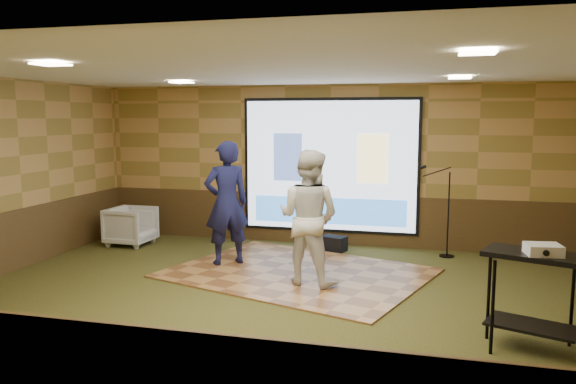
% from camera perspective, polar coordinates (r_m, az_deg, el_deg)
% --- Properties ---
extents(ground, '(9.00, 9.00, 0.00)m').
position_cam_1_polar(ground, '(7.51, -0.55, -11.03)').
color(ground, '#2D3719').
rests_on(ground, ground).
extents(room_shell, '(9.04, 7.04, 3.02)m').
position_cam_1_polar(room_shell, '(7.12, -0.57, 5.15)').
color(room_shell, tan).
rests_on(room_shell, ground).
extents(wainscot_back, '(9.00, 0.04, 0.95)m').
position_cam_1_polar(wainscot_back, '(10.69, 4.23, -2.78)').
color(wainscot_back, '#493118').
rests_on(wainscot_back, ground).
extents(projector_screen, '(3.32, 0.06, 2.52)m').
position_cam_1_polar(projector_screen, '(10.51, 4.24, 2.54)').
color(projector_screen, black).
rests_on(projector_screen, room_shell).
extents(downlight_nw, '(0.32, 0.32, 0.02)m').
position_cam_1_polar(downlight_nw, '(9.58, -10.77, 10.89)').
color(downlight_nw, '#FFE9BF').
rests_on(downlight_nw, room_shell).
extents(downlight_ne, '(0.32, 0.32, 0.02)m').
position_cam_1_polar(downlight_ne, '(8.70, 17.06, 11.04)').
color(downlight_ne, '#FFE9BF').
rests_on(downlight_ne, room_shell).
extents(downlight_sw, '(0.32, 0.32, 0.02)m').
position_cam_1_polar(downlight_sw, '(6.74, -22.95, 11.87)').
color(downlight_sw, '#FFE9BF').
rests_on(downlight_sw, room_shell).
extents(downlight_se, '(0.32, 0.32, 0.02)m').
position_cam_1_polar(downlight_se, '(5.42, 18.70, 13.26)').
color(downlight_se, '#FFE9BF').
rests_on(downlight_se, room_shell).
extents(dance_floor, '(4.42, 3.85, 0.03)m').
position_cam_1_polar(dance_floor, '(8.76, 1.01, -8.21)').
color(dance_floor, '#A6723D').
rests_on(dance_floor, ground).
extents(player_left, '(0.87, 0.82, 2.00)m').
position_cam_1_polar(player_left, '(9.11, -6.26, -1.10)').
color(player_left, '#151744').
rests_on(player_left, dance_floor).
extents(player_right, '(1.08, 0.93, 1.92)m').
position_cam_1_polar(player_right, '(7.99, 2.10, -2.58)').
color(player_right, silver).
rests_on(player_right, dance_floor).
extents(av_table, '(0.98, 0.52, 1.03)m').
position_cam_1_polar(av_table, '(6.33, 23.76, -8.28)').
color(av_table, black).
rests_on(av_table, ground).
extents(projector, '(0.36, 0.32, 0.11)m').
position_cam_1_polar(projector, '(6.17, 24.50, -5.35)').
color(projector, white).
rests_on(projector, av_table).
extents(mic_stand, '(0.62, 0.26, 1.59)m').
position_cam_1_polar(mic_stand, '(10.07, 15.60, -3.58)').
color(mic_stand, black).
rests_on(mic_stand, ground).
extents(banquet_chair, '(0.83, 0.80, 0.72)m').
position_cam_1_polar(banquet_chair, '(11.01, -15.65, -3.34)').
color(banquet_chair, gray).
rests_on(banquet_chair, ground).
extents(duffel_bag, '(0.50, 0.41, 0.27)m').
position_cam_1_polar(duffel_bag, '(10.21, 4.68, -5.24)').
color(duffel_bag, black).
rests_on(duffel_bag, ground).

